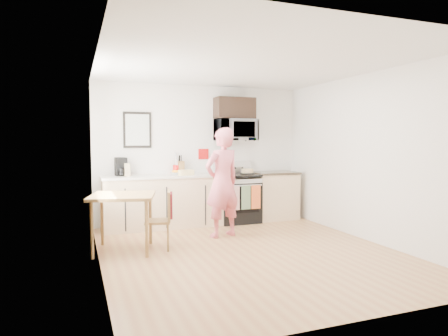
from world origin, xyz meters
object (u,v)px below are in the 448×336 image
object	(u,v)px
person	(222,183)
chair	(166,212)
microwave	(235,130)
dining_table	(123,201)
range	(237,199)
cake	(247,171)

from	to	relation	value
person	chair	size ratio (longest dim) A/B	2.10
microwave	person	distance (m)	1.56
microwave	person	bearing A→B (deg)	-121.49
person	dining_table	xyz separation A→B (m)	(-1.61, -0.31, -0.17)
range	person	size ratio (longest dim) A/B	0.66
person	cake	distance (m)	1.31
range	person	bearing A→B (deg)	-124.10
microwave	dining_table	size ratio (longest dim) A/B	0.84
range	chair	bearing A→B (deg)	-140.11
microwave	chair	size ratio (longest dim) A/B	0.90
dining_table	cake	bearing A→B (deg)	27.36
chair	dining_table	bearing A→B (deg)	-178.54
microwave	cake	bearing A→B (deg)	-32.30
microwave	range	bearing A→B (deg)	-89.94
dining_table	microwave	bearing A→B (deg)	31.69
person	chair	distance (m)	1.16
dining_table	person	bearing A→B (deg)	10.89
microwave	dining_table	bearing A→B (deg)	-148.31
range	chair	distance (m)	2.21
range	cake	distance (m)	0.57
microwave	cake	size ratio (longest dim) A/B	2.73
chair	cake	size ratio (longest dim) A/B	3.02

